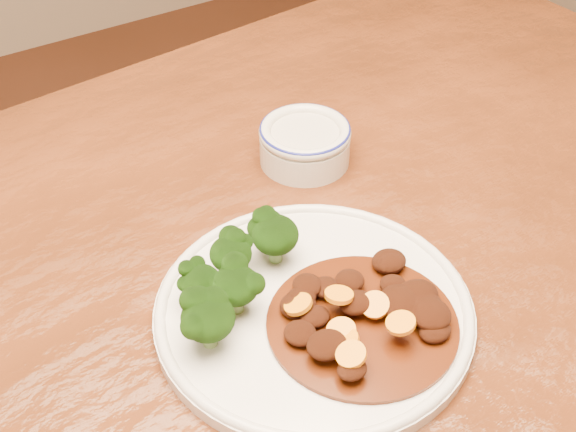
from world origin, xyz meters
TOP-DOWN VIEW (x-y plane):
  - dining_table at (0.00, 0.00)m, footprint 1.58×1.04m
  - dinner_plate at (0.03, -0.08)m, footprint 0.31×0.31m
  - broccoli_florets at (-0.03, -0.03)m, footprint 0.16×0.11m
  - mince_stew at (0.07, -0.12)m, footprint 0.18×0.18m
  - dip_bowl at (0.16, 0.14)m, footprint 0.11×0.11m

SIDE VIEW (x-z plane):
  - dining_table at x=0.00m, z-range 0.30..1.05m
  - dinner_plate at x=0.03m, z-range 0.75..0.77m
  - mince_stew at x=0.07m, z-range 0.76..0.79m
  - dip_bowl at x=0.16m, z-range 0.75..0.80m
  - broccoli_florets at x=-0.03m, z-range 0.77..0.82m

